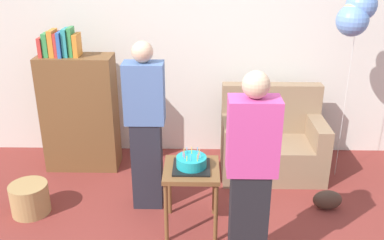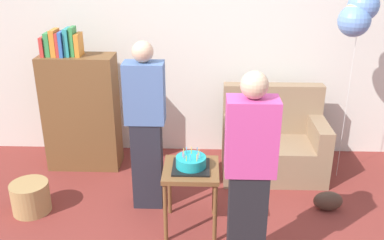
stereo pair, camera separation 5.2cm
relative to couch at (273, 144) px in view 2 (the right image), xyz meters
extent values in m
cube|color=silver|center=(-0.77, 0.58, 1.01)|extent=(6.00, 0.10, 2.70)
cube|color=#8C7054|center=(0.00, -0.06, -0.14)|extent=(1.10, 0.70, 0.40)
cube|color=#8C7054|center=(0.00, 0.21, 0.34)|extent=(1.10, 0.16, 0.56)
cube|color=#8C7054|center=(-0.47, -0.06, 0.18)|extent=(0.16, 0.70, 0.24)
cube|color=#8C7054|center=(0.47, -0.06, 0.18)|extent=(0.16, 0.70, 0.24)
cube|color=brown|center=(-2.13, 0.08, 0.31)|extent=(0.80, 0.36, 1.30)
cube|color=red|center=(-2.45, 0.08, 1.06)|extent=(0.04, 0.23, 0.20)
cube|color=#38934C|center=(-2.40, 0.08, 1.08)|extent=(0.05, 0.20, 0.24)
cube|color=orange|center=(-2.33, 0.08, 1.10)|extent=(0.05, 0.21, 0.27)
cube|color=red|center=(-2.28, 0.08, 1.08)|extent=(0.03, 0.22, 0.25)
cube|color=#3366B7|center=(-2.24, 0.08, 1.09)|extent=(0.03, 0.25, 0.26)
cube|color=teal|center=(-2.19, 0.08, 1.10)|extent=(0.05, 0.20, 0.29)
cube|color=#38934C|center=(-2.14, 0.08, 1.11)|extent=(0.04, 0.17, 0.30)
cube|color=orange|center=(-2.08, 0.08, 1.08)|extent=(0.05, 0.20, 0.23)
cube|color=brown|center=(-0.87, -1.06, 0.25)|extent=(0.48, 0.48, 0.04)
cylinder|color=brown|center=(-1.08, -1.27, -0.06)|extent=(0.04, 0.04, 0.57)
cylinder|color=brown|center=(-0.66, -1.27, -0.06)|extent=(0.04, 0.04, 0.57)
cylinder|color=brown|center=(-1.08, -0.85, -0.06)|extent=(0.04, 0.04, 0.57)
cylinder|color=brown|center=(-0.66, -0.85, -0.06)|extent=(0.04, 0.04, 0.57)
cube|color=black|center=(-0.87, -1.06, 0.27)|extent=(0.32, 0.32, 0.02)
cylinder|color=teal|center=(-0.87, -1.06, 0.33)|extent=(0.26, 0.26, 0.09)
cylinder|color=#66B2E5|center=(-0.79, -1.07, 0.40)|extent=(0.01, 0.01, 0.06)
cylinder|color=#F2CC4C|center=(-0.80, -1.03, 0.40)|extent=(0.01, 0.01, 0.05)
cylinder|color=#66B2E5|center=(-0.82, -0.99, 0.40)|extent=(0.01, 0.01, 0.06)
cylinder|color=#F2CC4C|center=(-0.87, -1.00, 0.40)|extent=(0.01, 0.01, 0.06)
cylinder|color=#66B2E5|center=(-0.91, -1.00, 0.40)|extent=(0.01, 0.01, 0.06)
cylinder|color=#F2CC4C|center=(-0.93, -1.02, 0.40)|extent=(0.01, 0.01, 0.06)
cylinder|color=#EA668C|center=(-0.94, -1.06, 0.40)|extent=(0.01, 0.01, 0.05)
cylinder|color=#EA668C|center=(-0.93, -1.09, 0.40)|extent=(0.01, 0.01, 0.05)
cylinder|color=#F2CC4C|center=(-0.91, -1.14, 0.40)|extent=(0.01, 0.01, 0.05)
cylinder|color=#66B2E5|center=(-0.87, -1.14, 0.40)|extent=(0.01, 0.01, 0.06)
cylinder|color=#F2CC4C|center=(-0.82, -1.14, 0.40)|extent=(0.01, 0.01, 0.06)
cylinder|color=#EA668C|center=(-0.81, -1.10, 0.40)|extent=(0.01, 0.01, 0.06)
cube|color=#23232D|center=(-1.30, -0.70, 0.10)|extent=(0.28, 0.20, 0.88)
cube|color=#4C6BA3|center=(-1.30, -0.70, 0.82)|extent=(0.36, 0.22, 0.56)
sphere|color=#D1A889|center=(-1.30, -0.70, 1.19)|extent=(0.19, 0.19, 0.19)
cube|color=black|center=(-0.43, -1.61, 0.10)|extent=(0.28, 0.20, 0.88)
cube|color=#C6428E|center=(-0.43, -1.61, 0.82)|extent=(0.36, 0.22, 0.56)
sphere|color=#D1A889|center=(-0.43, -1.61, 1.19)|extent=(0.19, 0.19, 0.19)
cylinder|color=#A88451|center=(-2.41, -0.87, -0.19)|extent=(0.36, 0.36, 0.30)
ellipsoid|color=#473328|center=(0.44, -0.76, -0.24)|extent=(0.28, 0.14, 0.20)
cylinder|color=silver|center=(0.72, -0.08, 0.53)|extent=(0.00, 0.00, 1.74)
sphere|color=#668ED6|center=(0.75, -0.07, 1.51)|extent=(0.30, 0.30, 0.30)
sphere|color=#668ED6|center=(0.66, -0.11, 1.37)|extent=(0.31, 0.31, 0.31)
sphere|color=#E5D666|center=(0.67, -0.10, 1.42)|extent=(0.25, 0.25, 0.25)
camera|label=1|loc=(-0.80, -4.34, 2.07)|focal=40.35mm
camera|label=2|loc=(-0.75, -4.34, 2.07)|focal=40.35mm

